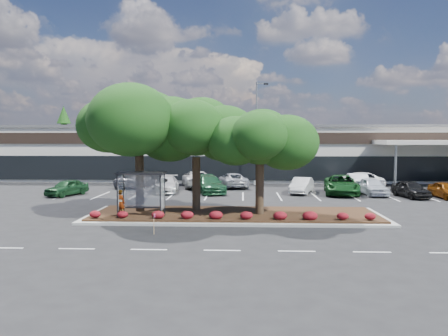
{
  "coord_description": "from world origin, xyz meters",
  "views": [
    {
      "loc": [
        -1.52,
        -22.53,
        4.88
      ],
      "look_at": [
        -2.92,
        9.97,
        2.6
      ],
      "focal_mm": 35.0,
      "sensor_mm": 36.0,
      "label": 1
    }
  ],
  "objects_px": {
    "car_0": "(67,188)",
    "light_pole": "(257,139)",
    "survey_stake": "(154,221)",
    "car_1": "(162,185)"
  },
  "relations": [
    {
      "from": "car_0",
      "to": "light_pole",
      "type": "bearing_deg",
      "value": 52.07
    },
    {
      "from": "survey_stake",
      "to": "car_0",
      "type": "bearing_deg",
      "value": 125.82
    },
    {
      "from": "light_pole",
      "to": "car_0",
      "type": "bearing_deg",
      "value": -150.09
    },
    {
      "from": "light_pole",
      "to": "car_1",
      "type": "xyz_separation_m",
      "value": [
        -8.66,
        -7.11,
        -4.0
      ]
    },
    {
      "from": "light_pole",
      "to": "survey_stake",
      "type": "height_order",
      "value": "light_pole"
    },
    {
      "from": "light_pole",
      "to": "car_0",
      "type": "distance_m",
      "value": 19.21
    },
    {
      "from": "light_pole",
      "to": "car_1",
      "type": "relative_size",
      "value": 2.55
    },
    {
      "from": "survey_stake",
      "to": "car_0",
      "type": "distance_m",
      "value": 17.65
    },
    {
      "from": "car_1",
      "to": "car_0",
      "type": "bearing_deg",
      "value": -174.15
    },
    {
      "from": "car_1",
      "to": "survey_stake",
      "type": "bearing_deg",
      "value": -91.35
    }
  ]
}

